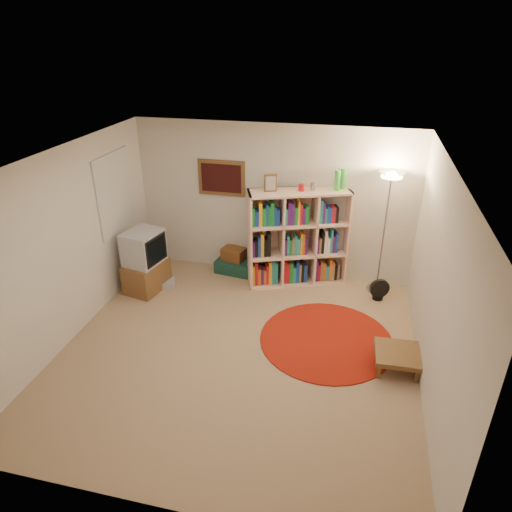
{
  "coord_description": "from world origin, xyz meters",
  "views": [
    {
      "loc": [
        1.3,
        -4.57,
        3.77
      ],
      "look_at": [
        0.1,
        0.6,
        1.1
      ],
      "focal_mm": 32.0,
      "sensor_mm": 36.0,
      "label": 1
    }
  ],
  "objects_px": {
    "floor_fan": "(379,289)",
    "side_table": "(397,355)",
    "floor_lamp": "(389,194)",
    "tv_stand": "(145,262)",
    "bookshelf": "(296,239)",
    "suitcase": "(237,266)"
  },
  "relations": [
    {
      "from": "floor_lamp",
      "to": "floor_fan",
      "type": "relative_size",
      "value": 5.54
    },
    {
      "from": "floor_fan",
      "to": "tv_stand",
      "type": "distance_m",
      "value": 3.65
    },
    {
      "from": "suitcase",
      "to": "side_table",
      "type": "relative_size",
      "value": 1.28
    },
    {
      "from": "suitcase",
      "to": "bookshelf",
      "type": "bearing_deg",
      "value": 2.38
    },
    {
      "from": "floor_lamp",
      "to": "side_table",
      "type": "distance_m",
      "value": 2.35
    },
    {
      "from": "suitcase",
      "to": "side_table",
      "type": "bearing_deg",
      "value": -29.33
    },
    {
      "from": "bookshelf",
      "to": "suitcase",
      "type": "xyz_separation_m",
      "value": [
        -1.02,
        0.1,
        -0.65
      ]
    },
    {
      "from": "floor_lamp",
      "to": "suitcase",
      "type": "height_order",
      "value": "floor_lamp"
    },
    {
      "from": "floor_fan",
      "to": "side_table",
      "type": "distance_m",
      "value": 1.6
    },
    {
      "from": "floor_fan",
      "to": "tv_stand",
      "type": "bearing_deg",
      "value": 166.34
    },
    {
      "from": "floor_lamp",
      "to": "side_table",
      "type": "xyz_separation_m",
      "value": [
        0.23,
        -1.87,
        -1.4
      ]
    },
    {
      "from": "floor_lamp",
      "to": "side_table",
      "type": "height_order",
      "value": "floor_lamp"
    },
    {
      "from": "floor_fan",
      "to": "suitcase",
      "type": "distance_m",
      "value": 2.4
    },
    {
      "from": "floor_fan",
      "to": "tv_stand",
      "type": "relative_size",
      "value": 0.35
    },
    {
      "from": "floor_fan",
      "to": "side_table",
      "type": "xyz_separation_m",
      "value": [
        0.2,
        -1.59,
        0.03
      ]
    },
    {
      "from": "floor_fan",
      "to": "side_table",
      "type": "relative_size",
      "value": 0.62
    },
    {
      "from": "floor_fan",
      "to": "suitcase",
      "type": "relative_size",
      "value": 0.49
    },
    {
      "from": "bookshelf",
      "to": "floor_lamp",
      "type": "height_order",
      "value": "floor_lamp"
    },
    {
      "from": "floor_lamp",
      "to": "floor_fan",
      "type": "height_order",
      "value": "floor_lamp"
    },
    {
      "from": "floor_fan",
      "to": "bookshelf",
      "type": "bearing_deg",
      "value": 146.73
    },
    {
      "from": "suitcase",
      "to": "floor_lamp",
      "type": "bearing_deg",
      "value": 5.73
    },
    {
      "from": "suitcase",
      "to": "tv_stand",
      "type": "bearing_deg",
      "value": -136.2
    }
  ]
}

